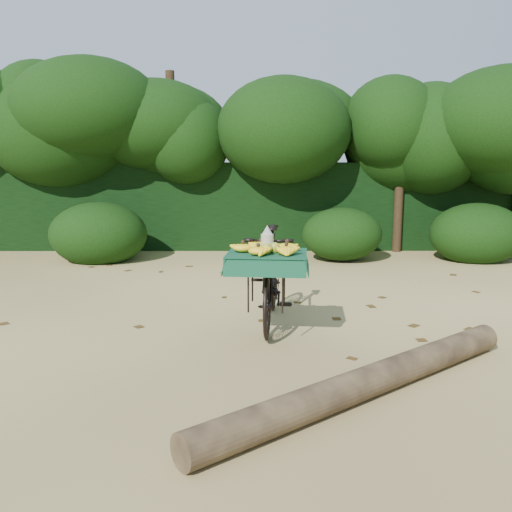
{
  "coord_description": "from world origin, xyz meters",
  "views": [
    {
      "loc": [
        -0.13,
        -5.61,
        1.86
      ],
      "look_at": [
        -0.11,
        -0.04,
        0.87
      ],
      "focal_mm": 38.0,
      "sensor_mm": 36.0,
      "label": 1
    }
  ],
  "objects": [
    {
      "name": "ground",
      "position": [
        0.0,
        0.0,
        0.0
      ],
      "size": [
        80.0,
        80.0,
        0.0
      ],
      "primitive_type": "plane",
      "color": "#D3BF70",
      "rests_on": "ground"
    },
    {
      "name": "hedge_backdrop",
      "position": [
        0.0,
        6.3,
        0.9
      ],
      "size": [
        26.0,
        1.8,
        1.8
      ],
      "primitive_type": "cube",
      "color": "black",
      "rests_on": "ground"
    },
    {
      "name": "bush_clumps",
      "position": [
        0.5,
        4.3,
        0.45
      ],
      "size": [
        8.8,
        1.7,
        0.9
      ],
      "primitive_type": null,
      "color": "black",
      "rests_on": "ground"
    },
    {
      "name": "vendor_bicycle",
      "position": [
        0.06,
        0.34,
        0.57
      ],
      "size": [
        0.86,
        1.91,
        1.12
      ],
      "rotation": [
        0.0,
        0.0,
        -0.09
      ],
      "color": "black",
      "rests_on": "ground"
    },
    {
      "name": "tree_row",
      "position": [
        -0.65,
        5.5,
        2.0
      ],
      "size": [
        14.5,
        2.0,
        4.0
      ],
      "primitive_type": null,
      "color": "black",
      "rests_on": "ground"
    },
    {
      "name": "leaf_litter",
      "position": [
        0.0,
        0.65,
        0.01
      ],
      "size": [
        7.0,
        7.3,
        0.01
      ],
      "primitive_type": null,
      "color": "#493213",
      "rests_on": "ground"
    },
    {
      "name": "fallen_log",
      "position": [
        0.8,
        -1.56,
        0.13
      ],
      "size": [
        2.89,
        2.35,
        0.25
      ],
      "primitive_type": "cylinder",
      "rotation": [
        1.57,
        0.0,
        -0.91
      ],
      "color": "brown",
      "rests_on": "ground"
    }
  ]
}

